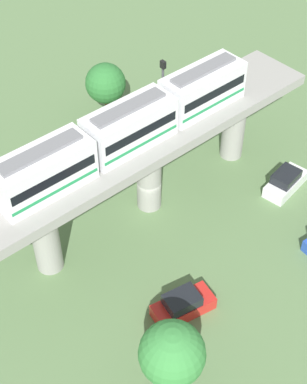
{
  "coord_description": "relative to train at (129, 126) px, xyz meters",
  "views": [
    {
      "loc": [
        -24.74,
        21.07,
        33.01
      ],
      "look_at": [
        -2.5,
        1.72,
        4.29
      ],
      "focal_mm": 54.34,
      "sensor_mm": 36.0,
      "label": 1
    }
  ],
  "objects": [
    {
      "name": "parked_car_red",
      "position": [
        -9.16,
        3.2,
        -7.94
      ],
      "size": [
        2.6,
        4.47,
        1.76
      ],
      "rotation": [
        0.0,
        0.0,
        -0.2
      ],
      "color": "red",
      "rests_on": "ground"
    },
    {
      "name": "viaduct",
      "position": [
        0.0,
        -1.72,
        -3.23
      ],
      "size": [
        5.2,
        28.85,
        7.15
      ],
      "color": "#999691",
      "rests_on": "ground"
    },
    {
      "name": "tree_mid_lot",
      "position": [
        11.49,
        -6.44,
        -5.12
      ],
      "size": [
        3.68,
        3.68,
        5.42
      ],
      "color": "brown",
      "rests_on": "ground"
    },
    {
      "name": "train",
      "position": [
        0.0,
        0.0,
        0.0
      ],
      "size": [
        2.64,
        20.5,
        3.24
      ],
      "color": "white",
      "rests_on": "viaduct"
    },
    {
      "name": "parked_car_white",
      "position": [
        -5.9,
        -11.27,
        -7.94
      ],
      "size": [
        2.42,
        4.43,
        1.76
      ],
      "rotation": [
        0.0,
        0.0,
        0.15
      ],
      "color": "white",
      "rests_on": "ground"
    },
    {
      "name": "signal_post",
      "position": [
        3.4,
        -6.08,
        -3.29
      ],
      "size": [
        0.44,
        0.28,
        9.75
      ],
      "color": "#4C4C51",
      "rests_on": "ground"
    },
    {
      "name": "tree_near_viaduct",
      "position": [
        -12.72,
        7.52,
        -4.65
      ],
      "size": [
        3.84,
        3.84,
        5.97
      ],
      "color": "brown",
      "rests_on": "ground"
    },
    {
      "name": "ground_plane",
      "position": [
        0.0,
        -1.72,
        -8.68
      ],
      "size": [
        120.0,
        120.0,
        0.0
      ],
      "primitive_type": "plane",
      "color": "#5B7A4C"
    }
  ]
}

